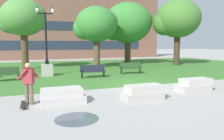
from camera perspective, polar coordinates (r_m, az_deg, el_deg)
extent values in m
plane|color=#A3A09B|center=(13.01, 7.65, -4.10)|extent=(140.00, 140.00, 0.00)
cube|color=#3D752D|center=(22.20, -4.81, 0.53)|extent=(40.00, 20.00, 0.02)
cube|color=#BCB7B2|center=(9.41, -12.62, -7.48)|extent=(1.80, 0.90, 0.32)
cube|color=beige|center=(9.33, -13.03, -5.60)|extent=(1.66, 0.83, 0.32)
cube|color=#B2ADA3|center=(9.88, 7.88, -6.69)|extent=(1.80, 0.90, 0.32)
cube|color=#BBB6AB|center=(9.86, 8.47, -4.82)|extent=(1.66, 0.83, 0.32)
cube|color=#B2ADA3|center=(12.31, 20.36, -4.35)|extent=(1.80, 0.90, 0.32)
cube|color=#BBB6AB|center=(12.38, 21.08, -2.81)|extent=(1.66, 0.83, 0.32)
cylinder|color=brown|center=(9.49, -20.27, -5.95)|extent=(0.15, 0.15, 0.86)
cylinder|color=brown|center=(9.59, -21.33, -5.87)|extent=(0.15, 0.15, 0.86)
cube|color=maroon|center=(9.41, -21.00, -1.57)|extent=(0.47, 0.40, 0.60)
cylinder|color=maroon|center=(9.47, -19.64, -0.82)|extent=(0.45, 0.31, 0.46)
cylinder|color=maroon|center=(9.33, -22.42, -1.05)|extent=(0.45, 0.31, 0.46)
sphere|color=tan|center=(9.36, -21.11, 1.10)|extent=(0.22, 0.22, 0.22)
cube|color=black|center=(9.31, -22.14, -8.46)|extent=(0.22, 0.80, 0.02)
cube|color=black|center=(8.87, -22.27, -9.08)|extent=(0.20, 0.12, 0.06)
cube|color=black|center=(9.74, -22.04, -7.66)|extent=(0.20, 0.12, 0.06)
cylinder|color=silver|center=(9.11, -21.48, -9.14)|extent=(0.03, 0.06, 0.06)
cylinder|color=silver|center=(9.12, -22.88, -9.19)|extent=(0.03, 0.06, 0.06)
cylinder|color=silver|center=(9.53, -21.40, -8.43)|extent=(0.03, 0.06, 0.06)
cylinder|color=silver|center=(9.54, -22.74, -8.47)|extent=(0.03, 0.06, 0.06)
cylinder|color=#47515B|center=(7.47, -9.18, -12.49)|extent=(1.47, 1.47, 0.01)
cube|color=#284723|center=(17.85, 4.96, 0.42)|extent=(1.84, 0.66, 0.05)
cube|color=#284723|center=(18.06, 4.72, 1.24)|extent=(1.80, 0.35, 0.46)
cube|color=black|center=(17.59, 2.38, 0.74)|extent=(0.11, 0.40, 0.04)
cube|color=black|center=(18.13, 7.48, 0.87)|extent=(0.11, 0.40, 0.04)
cylinder|color=black|center=(17.49, 2.64, -0.46)|extent=(0.07, 0.07, 0.41)
cylinder|color=black|center=(18.00, 7.53, -0.30)|extent=(0.07, 0.07, 0.41)
cylinder|color=black|center=(17.79, 2.35, -0.33)|extent=(0.07, 0.07, 0.41)
cylinder|color=black|center=(18.30, 7.17, -0.18)|extent=(0.07, 0.07, 0.41)
cube|color=#1E232D|center=(15.79, -4.98, -0.43)|extent=(1.82, 0.53, 0.05)
cube|color=#1E232D|center=(16.00, -5.20, 0.50)|extent=(1.80, 0.22, 0.46)
cube|color=black|center=(15.61, -7.99, -0.11)|extent=(0.08, 0.40, 0.04)
cube|color=black|center=(15.98, -2.06, 0.12)|extent=(0.08, 0.40, 0.04)
cylinder|color=black|center=(15.50, -7.72, -1.47)|extent=(0.07, 0.07, 0.41)
cylinder|color=black|center=(15.86, -2.03, -1.22)|extent=(0.07, 0.07, 0.41)
cylinder|color=black|center=(15.82, -7.93, -1.31)|extent=(0.07, 0.07, 0.41)
cylinder|color=black|center=(16.17, -2.34, -1.06)|extent=(0.07, 0.07, 0.41)
cube|color=#284723|center=(15.92, -26.14, -1.05)|extent=(1.85, 0.70, 0.05)
cube|color=#284723|center=(16.14, -26.24, -0.14)|extent=(1.80, 0.39, 0.46)
cube|color=black|center=(15.97, -23.16, -0.44)|extent=(0.12, 0.40, 0.04)
cylinder|color=black|center=(15.86, -23.18, -1.78)|extent=(0.07, 0.07, 0.41)
cylinder|color=black|center=(16.17, -23.31, -1.63)|extent=(0.07, 0.07, 0.41)
cube|color=#ADA89E|center=(17.36, -16.57, 0.01)|extent=(0.80, 0.80, 0.90)
cylinder|color=black|center=(17.30, -16.64, 1.98)|extent=(0.28, 0.28, 0.30)
cylinder|color=black|center=(17.25, -16.84, 7.89)|extent=(0.14, 0.14, 3.87)
cube|color=black|center=(17.39, -17.06, 13.94)|extent=(1.10, 0.08, 0.08)
ellipsoid|color=white|center=(17.39, -18.96, 14.67)|extent=(0.22, 0.22, 0.36)
cone|color=black|center=(17.42, -18.98, 15.31)|extent=(0.20, 0.20, 0.13)
ellipsoid|color=white|center=(17.47, -15.23, 14.76)|extent=(0.22, 0.22, 0.36)
cone|color=black|center=(17.50, -15.25, 15.39)|extent=(0.20, 0.20, 0.13)
cylinder|color=#4C3823|center=(26.03, 4.11, 5.19)|extent=(0.72, 0.72, 3.34)
ellipsoid|color=#387F33|center=(26.12, 4.17, 12.20)|extent=(5.52, 5.52, 4.69)
sphere|color=#387F33|center=(25.99, 0.55, 11.02)|extent=(3.03, 3.03, 3.03)
sphere|color=#387F33|center=(26.28, 7.49, 12.73)|extent=(2.76, 2.76, 2.76)
cylinder|color=#42301E|center=(26.18, 16.58, 5.50)|extent=(0.69, 0.69, 3.86)
ellipsoid|color=#42752D|center=(26.32, 16.84, 12.71)|extent=(5.00, 5.00, 4.25)
sphere|color=#42752D|center=(25.87, 13.65, 11.80)|extent=(2.75, 2.75, 2.75)
sphere|color=#42752D|center=(26.75, 19.70, 13.04)|extent=(2.50, 2.50, 2.50)
cylinder|color=brown|center=(21.96, -4.00, 4.72)|extent=(0.64, 0.64, 3.23)
ellipsoid|color=#387F33|center=(22.03, -4.07, 11.87)|extent=(4.10, 4.10, 3.48)
sphere|color=#387F33|center=(22.09, -7.22, 10.75)|extent=(2.25, 2.25, 2.25)
sphere|color=#387F33|center=(21.98, -1.14, 12.43)|extent=(2.05, 2.05, 2.05)
cylinder|color=#4C3823|center=(22.56, -21.84, 5.00)|extent=(0.65, 0.65, 3.78)
ellipsoid|color=#4C893D|center=(22.68, -22.19, 12.64)|extent=(4.11, 4.11, 3.49)
sphere|color=#4C893D|center=(23.09, -24.98, 11.37)|extent=(2.26, 2.26, 2.26)
sphere|color=#4C893D|center=(22.31, -19.53, 13.39)|extent=(2.05, 2.05, 2.05)
cube|color=brown|center=(36.48, -10.16, 11.42)|extent=(31.06, 1.00, 10.79)
cube|color=#232D3D|center=(35.86, -9.89, 6.39)|extent=(23.30, 0.03, 1.40)
cube|color=#232D3D|center=(35.96, -9.99, 11.17)|extent=(23.30, 0.03, 1.40)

